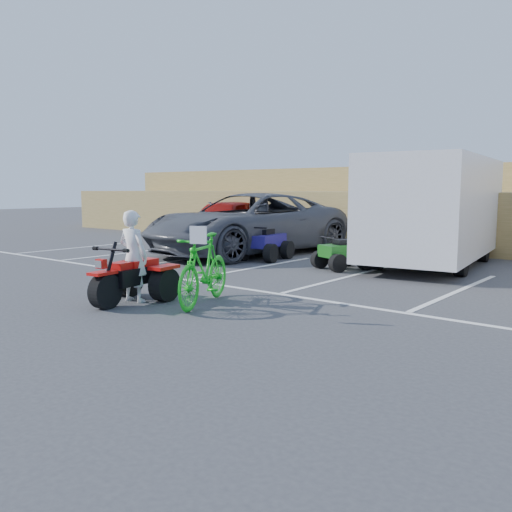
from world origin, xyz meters
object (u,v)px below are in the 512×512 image
Objects in this scene: red_trike_atv at (129,303)px; cargo_trailer at (435,208)px; rider at (133,256)px; green_dirt_bike at (204,269)px; quad_atv_blue at (265,260)px; grey_pickup at (248,224)px; red_car at (225,221)px; quad_atv_green at (342,269)px.

cargo_trailer is at bearing 65.08° from red_trike_atv.
green_dirt_bike is at bearing -160.91° from rider.
cargo_trailer is at bearing 58.98° from green_dirt_bike.
rider is at bearing 90.00° from red_trike_atv.
red_trike_atv reaches higher than quad_atv_blue.
rider reaches higher than green_dirt_bike.
grey_pickup is 4.51× the size of quad_atv_blue.
grey_pickup is (-3.21, 7.31, 0.99)m from red_trike_atv.
red_trike_atv is at bearing -114.02° from cargo_trailer.
red_trike_atv is 8.05m from grey_pickup.
quad_atv_blue is at bearing 97.61° from red_trike_atv.
quad_atv_blue is (-4.37, -1.96, -1.59)m from cargo_trailer.
cargo_trailer is at bearing -115.34° from rider.
green_dirt_bike is 6.50m from quad_atv_blue.
green_dirt_bike reaches higher than quad_atv_blue.
red_trike_atv is 1.06× the size of quad_atv_blue.
red_car is 3.21× the size of quad_atv_blue.
rider is 8.71m from cargo_trailer.
green_dirt_bike is 0.30× the size of grey_pickup.
quad_atv_blue is at bearing -161.60° from quad_atv_green.
grey_pickup is at bearing -49.78° from red_car.
rider is at bearing -58.57° from grey_pickup.
rider is (-0.02, 0.15, 0.86)m from red_trike_atv.
quad_atv_green is at bearing -38.15° from red_car.
red_trike_atv is 0.97× the size of rider.
red_trike_atv is 6.75m from quad_atv_blue.
cargo_trailer is (8.81, -1.13, 0.73)m from red_car.
cargo_trailer is (2.54, 8.30, 0.73)m from rider.
quad_atv_green is (-0.28, 5.49, -0.65)m from green_dirt_bike.
green_dirt_bike reaches higher than red_trike_atv.
green_dirt_bike is 7.84m from cargo_trailer.
quad_atv_blue is at bearing 96.87° from green_dirt_bike.
rider is at bearing -69.88° from red_car.
quad_atv_blue is 1.17× the size of quad_atv_green.
red_trike_atv is at bearing 90.00° from rider.
red_trike_atv is 1.57m from green_dirt_bike.
green_dirt_bike is 1.61× the size of quad_atv_green.
rider reaches higher than quad_atv_blue.
rider is 1.39m from green_dirt_bike.
rider reaches higher than quad_atv_green.
grey_pickup is at bearing 105.38° from red_trike_atv.
quad_atv_blue is (4.44, -3.09, -0.86)m from red_car.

